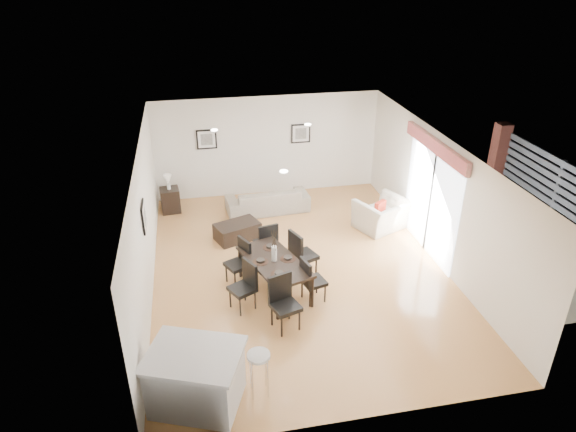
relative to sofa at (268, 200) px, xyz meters
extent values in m
plane|color=#BC824D|center=(0.20, -2.85, -0.31)|extent=(8.00, 8.00, 0.00)
cube|color=white|center=(0.20, 1.15, 1.04)|extent=(6.00, 0.04, 2.70)
cube|color=white|center=(0.20, -6.85, 1.04)|extent=(6.00, 0.04, 2.70)
cube|color=white|center=(-2.80, -2.85, 1.04)|extent=(0.04, 8.00, 2.70)
cube|color=white|center=(3.20, -2.85, 1.04)|extent=(0.04, 8.00, 2.70)
cube|color=white|center=(0.20, -2.85, 2.39)|extent=(6.00, 8.00, 0.02)
imported|color=gray|center=(0.00, 0.00, 0.00)|extent=(2.15, 0.97, 0.61)
imported|color=beige|center=(2.54, -1.47, 0.06)|extent=(1.44, 1.37, 0.74)
imported|color=#305022|center=(5.64, -3.16, 0.04)|extent=(0.70, 0.63, 0.69)
imported|color=#305022|center=(5.66, -1.51, 0.06)|extent=(0.46, 0.46, 0.73)
cube|color=black|center=(-0.43, -3.53, 0.37)|extent=(1.35, 1.88, 0.06)
cylinder|color=black|center=(-0.52, -4.40, 0.02)|extent=(0.07, 0.07, 0.65)
cylinder|color=black|center=(-1.03, -2.89, 0.02)|extent=(0.07, 0.07, 0.65)
cylinder|color=black|center=(0.18, -4.16, 0.02)|extent=(0.07, 0.07, 0.65)
cylinder|color=black|center=(-0.33, -2.66, 0.02)|extent=(0.07, 0.07, 0.65)
cube|color=black|center=(-1.11, -3.95, 0.12)|extent=(0.58, 0.58, 0.07)
cube|color=black|center=(-0.94, -3.87, 0.39)|extent=(0.25, 0.41, 0.51)
cylinder|color=black|center=(-1.33, -3.88, -0.11)|extent=(0.03, 0.03, 0.39)
cylinder|color=black|center=(-1.04, -3.73, -0.11)|extent=(0.03, 0.03, 0.39)
cylinder|color=black|center=(-1.18, -4.18, -0.11)|extent=(0.03, 0.03, 0.39)
cylinder|color=black|center=(-0.88, -4.02, -0.11)|extent=(0.03, 0.03, 0.39)
cube|color=black|center=(-1.11, -3.10, 0.12)|extent=(0.57, 0.57, 0.07)
cube|color=black|center=(-0.94, -3.02, 0.39)|extent=(0.24, 0.41, 0.51)
cylinder|color=black|center=(-1.33, -3.03, -0.11)|extent=(0.03, 0.03, 0.39)
cylinder|color=black|center=(-1.03, -2.88, -0.11)|extent=(0.03, 0.03, 0.39)
cylinder|color=black|center=(-1.18, -3.32, -0.11)|extent=(0.03, 0.03, 0.39)
cylinder|color=black|center=(-0.89, -3.18, -0.11)|extent=(0.03, 0.03, 0.39)
cube|color=black|center=(0.25, -3.95, 0.11)|extent=(0.50, 0.50, 0.07)
cube|color=black|center=(0.08, -4.00, 0.37)|extent=(0.16, 0.41, 0.49)
cylinder|color=black|center=(0.45, -4.07, -0.12)|extent=(0.03, 0.03, 0.38)
cylinder|color=black|center=(0.14, -4.15, -0.12)|extent=(0.03, 0.03, 0.38)
cylinder|color=black|center=(0.37, -3.76, -0.12)|extent=(0.03, 0.03, 0.38)
cylinder|color=black|center=(0.06, -3.84, -0.12)|extent=(0.03, 0.03, 0.38)
cube|color=black|center=(0.25, -3.10, 0.16)|extent=(0.61, 0.61, 0.08)
cube|color=black|center=(0.06, -3.18, 0.46)|extent=(0.23, 0.46, 0.56)
cylinder|color=black|center=(0.49, -3.21, -0.09)|extent=(0.04, 0.04, 0.43)
cylinder|color=black|center=(0.15, -3.34, -0.09)|extent=(0.04, 0.04, 0.43)
cylinder|color=black|center=(0.36, -2.86, -0.09)|extent=(0.04, 0.04, 0.43)
cylinder|color=black|center=(0.02, -3.00, -0.09)|extent=(0.04, 0.04, 0.43)
cube|color=black|center=(-0.43, -4.66, 0.15)|extent=(0.58, 0.58, 0.08)
cube|color=black|center=(-0.49, -4.47, 0.44)|extent=(0.45, 0.20, 0.55)
cylinder|color=black|center=(-0.54, -4.89, -0.10)|extent=(0.04, 0.04, 0.42)
cylinder|color=black|center=(-0.65, -4.55, -0.10)|extent=(0.04, 0.04, 0.42)
cylinder|color=black|center=(-0.20, -4.77, -0.10)|extent=(0.04, 0.04, 0.42)
cylinder|color=black|center=(-0.32, -4.44, -0.10)|extent=(0.04, 0.04, 0.42)
cube|color=black|center=(-0.43, -2.39, 0.13)|extent=(0.52, 0.52, 0.07)
cube|color=black|center=(-0.38, -2.58, 0.40)|extent=(0.43, 0.15, 0.51)
cylinder|color=black|center=(-0.30, -2.19, -0.11)|extent=(0.03, 0.03, 0.39)
cylinder|color=black|center=(-0.22, -2.52, -0.11)|extent=(0.03, 0.03, 0.39)
cylinder|color=black|center=(-0.63, -2.27, -0.11)|extent=(0.03, 0.03, 0.39)
cylinder|color=black|center=(-0.55, -2.60, -0.11)|extent=(0.03, 0.03, 0.39)
cylinder|color=white|center=(-0.43, -3.53, 0.56)|extent=(0.11, 0.11, 0.31)
cylinder|color=black|center=(-0.16, -3.53, 0.41)|extent=(0.30, 0.30, 0.01)
cylinder|color=black|center=(-0.16, -3.53, 0.43)|extent=(0.16, 0.16, 0.04)
cylinder|color=black|center=(-0.43, -3.04, 0.41)|extent=(0.30, 0.30, 0.01)
cylinder|color=black|center=(-0.43, -3.04, 0.43)|extent=(0.16, 0.16, 0.04)
cylinder|color=black|center=(-0.69, -3.53, 0.41)|extent=(0.30, 0.30, 0.01)
cylinder|color=black|center=(-0.69, -3.53, 0.43)|extent=(0.16, 0.16, 0.04)
cylinder|color=black|center=(-0.43, -4.02, 0.41)|extent=(0.30, 0.30, 0.01)
cylinder|color=black|center=(-0.43, -4.02, 0.43)|extent=(0.16, 0.16, 0.04)
cube|color=black|center=(-0.92, -1.31, -0.11)|extent=(1.14, 0.91, 0.40)
cube|color=black|center=(-2.45, 0.46, 0.01)|extent=(0.51, 0.51, 0.62)
cylinder|color=white|center=(-2.45, 0.46, 0.40)|extent=(0.09, 0.09, 0.17)
cone|color=white|center=(-2.45, 0.46, 0.60)|extent=(0.21, 0.21, 0.23)
cube|color=#9F2314|center=(2.44, -1.57, 0.29)|extent=(0.34, 0.30, 0.35)
cube|color=silver|center=(-2.03, -6.08, 0.13)|extent=(1.48, 1.31, 0.87)
cube|color=silver|center=(-2.03, -6.08, 0.60)|extent=(1.62, 1.44, 0.06)
cylinder|color=silver|center=(-1.10, -6.08, 0.43)|extent=(0.35, 0.35, 0.05)
cylinder|color=silver|center=(-0.99, -5.97, 0.06)|extent=(0.02, 0.02, 0.73)
cylinder|color=silver|center=(-1.22, -5.97, 0.06)|extent=(0.02, 0.02, 0.73)
cylinder|color=silver|center=(-1.22, -6.20, 0.06)|extent=(0.02, 0.02, 0.73)
cylinder|color=silver|center=(-0.99, -6.20, 0.06)|extent=(0.02, 0.02, 0.73)
cube|color=black|center=(-1.40, 1.12, 1.34)|extent=(0.52, 0.03, 0.52)
cube|color=white|center=(-1.40, 1.12, 1.34)|extent=(0.44, 0.04, 0.44)
cube|color=#53534F|center=(-1.40, 1.12, 1.34)|extent=(0.30, 0.04, 0.30)
cube|color=black|center=(1.10, 1.12, 1.34)|extent=(0.52, 0.03, 0.52)
cube|color=white|center=(1.10, 1.12, 1.34)|extent=(0.44, 0.04, 0.44)
cube|color=#53534F|center=(1.10, 1.12, 1.34)|extent=(0.30, 0.04, 0.30)
cube|color=black|center=(-2.77, -3.05, 1.34)|extent=(0.03, 0.52, 0.52)
cube|color=white|center=(-2.77, -3.05, 1.34)|extent=(0.04, 0.44, 0.44)
cube|color=#53534F|center=(-2.77, -3.05, 1.34)|extent=(0.04, 0.30, 0.30)
cube|color=white|center=(3.18, -2.55, 0.82)|extent=(0.02, 2.40, 2.25)
cube|color=black|center=(3.16, -2.55, 0.82)|extent=(0.03, 0.05, 2.25)
cube|color=black|center=(3.16, -2.55, 1.96)|extent=(0.03, 2.50, 0.05)
cube|color=maroon|center=(3.12, -2.55, 2.12)|extent=(0.10, 2.70, 0.28)
plane|color=gray|center=(5.20, -2.55, -0.31)|extent=(6.00, 6.00, 0.00)
cube|color=#2A2A2C|center=(6.40, -2.55, 0.59)|extent=(0.08, 5.50, 1.80)
cube|color=brown|center=(6.25, -0.15, 0.69)|extent=(0.35, 0.35, 2.00)
camera|label=1|loc=(-1.78, -11.77, 5.67)|focal=32.00mm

